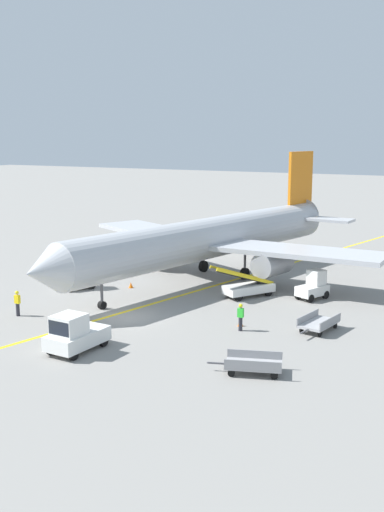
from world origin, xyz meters
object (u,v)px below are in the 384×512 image
at_px(safety_cone_nose_left, 131,285).
at_px(safety_cone_nose_right, 240,323).
at_px(baggage_tug_by_cargo_door, 314,286).
at_px(baggage_cart_loaded, 319,323).
at_px(baggage_tug_near_wing, 80,277).
at_px(ground_crew_marshaller, 241,316).
at_px(baggage_cart_empty_trailing, 253,365).
at_px(ground_crew_wing_walker, 17,302).
at_px(belt_loader_forward_hold, 247,286).
at_px(pushback_tug, 75,334).
at_px(airliner, 213,238).

relative_size(safety_cone_nose_left, safety_cone_nose_right, 1.00).
xyz_separation_m(baggage_tug_by_cargo_door, baggage_cart_loaded, (2.39, -7.14, -0.46)).
height_order(baggage_tug_near_wing, ground_crew_marshaller, baggage_tug_near_wing).
distance_m(baggage_cart_empty_trailing, safety_cone_nose_right, 7.77).
height_order(ground_crew_wing_walker, safety_cone_nose_right, ground_crew_wing_walker).
relative_size(baggage_tug_by_cargo_door, safety_cone_nose_left, 6.18).
xyz_separation_m(belt_loader_forward_hold, ground_crew_wing_walker, (-11.59, -11.41, 0.13)).
xyz_separation_m(pushback_tug, safety_cone_nose_right, (6.33, 8.37, -0.77)).
bearing_deg(pushback_tug, ground_crew_marshaller, 48.37).
height_order(baggage_tug_by_cargo_door, belt_loader_forward_hold, belt_loader_forward_hold).
height_order(pushback_tug, baggage_tug_near_wing, pushback_tug).
bearing_deg(ground_crew_marshaller, baggage_cart_loaded, 27.17).
distance_m(baggage_tug_near_wing, baggage_cart_empty_trailing, 20.84).
bearing_deg(baggage_tug_by_cargo_door, safety_cone_nose_right, -104.53).
relative_size(baggage_tug_near_wing, ground_crew_marshaller, 1.60).
height_order(airliner, baggage_tug_near_wing, airliner).
bearing_deg(ground_crew_marshaller, baggage_cart_empty_trailing, -62.01).
xyz_separation_m(belt_loader_forward_hold, baggage_cart_loaded, (6.87, -5.49, -0.31)).
height_order(ground_crew_wing_walker, safety_cone_nose_left, ground_crew_wing_walker).
distance_m(baggage_tug_near_wing, safety_cone_nose_right, 15.02).
distance_m(baggage_tug_near_wing, ground_crew_wing_walker, 7.80).
bearing_deg(baggage_cart_loaded, belt_loader_forward_hold, 141.37).
distance_m(ground_crew_marshaller, safety_cone_nose_right, 1.15).
bearing_deg(belt_loader_forward_hold, baggage_tug_by_cargo_door, 20.27).
xyz_separation_m(pushback_tug, belt_loader_forward_hold, (4.04, 15.18, -0.22)).
xyz_separation_m(ground_crew_marshaller, safety_cone_nose_right, (-0.36, 0.85, -0.69)).
relative_size(baggage_cart_empty_trailing, ground_crew_wing_walker, 2.25).
distance_m(airliner, belt_loader_forward_hold, 6.84).
bearing_deg(pushback_tug, baggage_tug_by_cargo_door, 63.15).
xyz_separation_m(baggage_cart_loaded, safety_cone_nose_left, (-15.94, 3.86, -0.25)).
height_order(airliner, belt_loader_forward_hold, airliner).
bearing_deg(safety_cone_nose_right, belt_loader_forward_hold, 108.55).
xyz_separation_m(baggage_tug_by_cargo_door, safety_cone_nose_left, (-13.55, -3.29, -0.71)).
xyz_separation_m(ground_crew_wing_walker, safety_cone_nose_left, (2.52, 9.77, -0.69)).
relative_size(airliner, safety_cone_nose_right, 79.43).
relative_size(baggage_tug_by_cargo_door, belt_loader_forward_hold, 0.56).
relative_size(baggage_tug_near_wing, baggage_cart_loaded, 0.71).
distance_m(pushback_tug, baggage_tug_by_cargo_door, 18.87).
bearing_deg(airliner, pushback_tug, -87.89).
xyz_separation_m(airliner, baggage_cart_empty_trailing, (10.61, -17.86, -2.95)).
distance_m(baggage_tug_near_wing, baggage_cart_loaded, 19.35).
distance_m(pushback_tug, safety_cone_nose_left, 14.47).
bearing_deg(baggage_cart_empty_trailing, belt_loader_forward_hold, 113.14).
distance_m(baggage_tug_by_cargo_door, safety_cone_nose_right, 8.77).
relative_size(baggage_tug_near_wing, safety_cone_nose_right, 6.19).
xyz_separation_m(pushback_tug, ground_crew_marshaller, (6.69, 7.52, -0.08)).
relative_size(pushback_tug, ground_crew_marshaller, 2.19).
bearing_deg(pushback_tug, ground_crew_wing_walker, 153.45).
height_order(pushback_tug, baggage_cart_loaded, pushback_tug).
height_order(airliner, ground_crew_marshaller, airliner).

